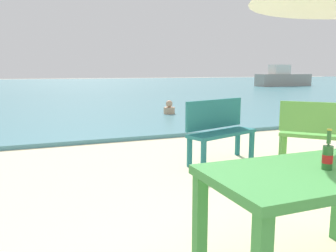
# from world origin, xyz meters

# --- Properties ---
(sea_water) EXTENTS (120.00, 50.00, 0.08)m
(sea_water) POSITION_xyz_m (0.00, 30.00, 0.04)
(sea_water) COLOR teal
(sea_water) RESTS_ON ground_plane
(picnic_table_green) EXTENTS (1.40, 0.80, 0.76)m
(picnic_table_green) POSITION_xyz_m (-0.29, 0.10, 0.65)
(picnic_table_green) COLOR #3D8C42
(picnic_table_green) RESTS_ON ground_plane
(beer_bottle_amber) EXTENTS (0.07, 0.07, 0.26)m
(beer_bottle_amber) POSITION_xyz_m (-0.21, 0.07, 0.85)
(beer_bottle_amber) COLOR #2D662D
(beer_bottle_amber) RESTS_ON picnic_table_green
(bench_teal_center) EXTENTS (1.25, 0.73, 0.95)m
(bench_teal_center) POSITION_xyz_m (0.68, 2.98, 0.54)
(bench_teal_center) COLOR #237275
(bench_teal_center) RESTS_ON ground_plane
(bench_green_left) EXTENTS (1.08, 1.12, 0.95)m
(bench_green_left) POSITION_xyz_m (1.92, 2.16, 0.54)
(bench_green_left) COLOR #60B24C
(bench_green_left) RESTS_ON ground_plane
(swimmer_person) EXTENTS (0.34, 0.34, 0.41)m
(swimmer_person) POSITION_xyz_m (1.96, 8.19, 0.24)
(swimmer_person) COLOR tan
(swimmer_person) RESTS_ON sea_water
(boat_ferry) EXTENTS (4.87, 1.33, 1.77)m
(boat_ferry) POSITION_xyz_m (17.87, 22.20, 0.72)
(boat_ferry) COLOR gray
(boat_ferry) RESTS_ON sea_water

